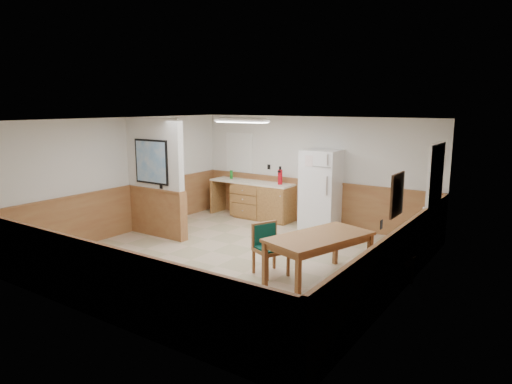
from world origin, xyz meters
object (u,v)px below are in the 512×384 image
Objects in this scene: refrigerator at (321,190)px; dining_bench at (380,274)px; fire_extinguisher at (280,177)px; soap_bottle at (231,175)px; dining_table at (319,241)px; dining_chair at (268,244)px.

refrigerator is 3.75m from dining_bench.
soap_bottle is (-1.46, 0.02, -0.08)m from fire_extinguisher.
dining_table reaches higher than dining_bench.
soap_bottle is at bearing -177.20° from fire_extinguisher.
dining_chair is (-0.86, -0.16, -0.16)m from dining_table.
dining_chair is at bearing -151.96° from dining_table.
soap_bottle reaches higher than dining_table.
refrigerator reaches higher than soap_bottle.
dining_bench is 3.86× the size of fire_extinguisher.
dining_bench is at bearing 28.18° from dining_chair.
soap_bottle is (-4.94, 2.95, 0.67)m from dining_bench.
fire_extinguisher is at bearing 148.11° from dining_bench.
fire_extinguisher is at bearing 172.98° from refrigerator.
dining_chair is 4.37m from soap_bottle.
refrigerator is at bearing 133.47° from dining_table.
dining_table is at bearing -67.21° from refrigerator.
fire_extinguisher is (-3.48, 2.92, 0.75)m from dining_bench.
refrigerator is at bearing 124.02° from dining_chair.
dining_chair is 3.50m from fire_extinguisher.
refrigerator is 4.14× the size of fire_extinguisher.
dining_table is 2.24× the size of dining_chair.
fire_extinguisher is (-1.10, 0.08, 0.20)m from refrigerator.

